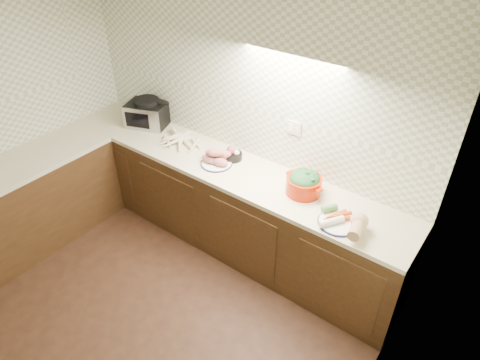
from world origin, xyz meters
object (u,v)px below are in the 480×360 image
Objects in this scene: parsnip_pile at (184,139)px; sweet_potato_plate at (217,158)px; veg_plate at (348,221)px; onion_bowl at (233,154)px; dutch_oven at (304,183)px; toaster_oven at (147,113)px.

parsnip_pile is 0.52m from sweet_potato_plate.
veg_plate is at bearing -3.27° from sweet_potato_plate.
onion_bowl is (0.07, 0.15, -0.01)m from sweet_potato_plate.
onion_bowl is 0.44× the size of veg_plate.
sweet_potato_plate is 0.80× the size of dutch_oven.
dutch_oven is at bearing 160.77° from veg_plate.
sweet_potato_plate is at bearing -159.39° from dutch_oven.
parsnip_pile is 1.11× the size of veg_plate.
parsnip_pile is at bearing -175.67° from onion_bowl.
dutch_oven is at bearing -0.91° from parsnip_pile.
sweet_potato_plate is at bearing -29.19° from toaster_oven.
onion_bowl is at bearing -20.87° from toaster_oven.
parsnip_pile is 2.50× the size of onion_bowl.
parsnip_pile is 1.84m from veg_plate.
toaster_oven is 1.91m from dutch_oven.
parsnip_pile is at bearing -166.36° from dutch_oven.
parsnip_pile is (0.56, -0.05, -0.10)m from toaster_oven.
veg_plate is at bearing -5.85° from parsnip_pile.
toaster_oven is 1.26× the size of veg_plate.
sweet_potato_plate is at bearing 176.73° from veg_plate.
parsnip_pile is at bearing -25.42° from toaster_oven.
dutch_oven reaches higher than parsnip_pile.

